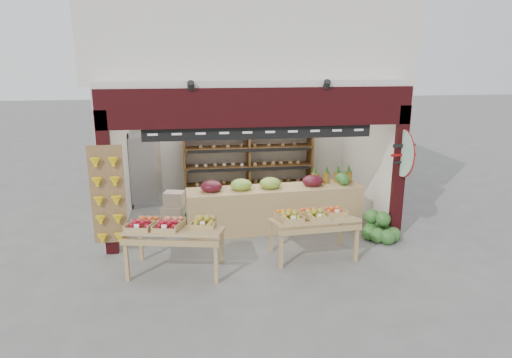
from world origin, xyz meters
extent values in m
plane|color=#60605C|center=(0.00, 0.00, 0.00)|extent=(60.00, 60.00, 0.00)
cube|color=silver|center=(0.00, 2.29, 1.50)|extent=(5.76, 0.18, 3.00)
cube|color=silver|center=(-2.79, 0.60, 1.50)|extent=(0.18, 3.38, 3.00)
cube|color=silver|center=(2.79, 0.60, 1.50)|extent=(0.18, 3.38, 3.00)
cube|color=silver|center=(0.00, 0.60, 3.06)|extent=(5.76, 3.38, 0.12)
cube|color=silver|center=(0.00, 1.70, 4.20)|extent=(6.36, 4.60, 2.40)
cube|color=black|center=(0.00, -1.05, 2.65)|extent=(5.70, 0.14, 0.70)
cube|color=black|center=(-2.75, -1.05, 1.32)|extent=(0.22, 0.14, 2.65)
cube|color=black|center=(2.75, -1.05, 1.32)|extent=(0.22, 0.14, 2.65)
cube|color=black|center=(0.00, -1.02, 2.20)|extent=(4.20, 0.05, 0.26)
cylinder|color=white|center=(0.10, -0.95, 2.45)|extent=(0.34, 0.05, 0.34)
cube|color=olive|center=(-2.73, -1.14, 1.15)|extent=(0.60, 0.04, 1.80)
cylinder|color=#AEDBBF|center=(2.75, -1.14, 1.75)|extent=(0.04, 0.90, 0.90)
cylinder|color=maroon|center=(2.75, -1.16, 1.75)|extent=(0.01, 0.92, 0.92)
cube|color=brown|center=(-1.42, 1.94, 0.85)|extent=(0.05, 0.53, 1.69)
cube|color=brown|center=(0.17, 1.94, 0.85)|extent=(0.05, 0.53, 1.69)
cube|color=brown|center=(1.75, 1.94, 0.85)|extent=(0.05, 0.53, 1.69)
cube|color=brown|center=(0.17, 1.94, 0.37)|extent=(3.18, 0.53, 0.04)
cube|color=brown|center=(0.17, 1.94, 0.85)|extent=(3.18, 0.53, 0.04)
cube|color=brown|center=(0.17, 1.94, 1.32)|extent=(3.18, 0.53, 0.04)
cube|color=brown|center=(0.17, 1.94, 1.69)|extent=(3.18, 0.53, 0.04)
cone|color=olive|center=(-1.10, 1.94, 1.83)|extent=(0.32, 0.32, 0.28)
cone|color=olive|center=(-0.26, 1.94, 1.83)|extent=(0.32, 0.32, 0.28)
cone|color=olive|center=(0.59, 1.94, 1.83)|extent=(0.32, 0.32, 0.28)
cone|color=olive|center=(1.44, 1.94, 1.83)|extent=(0.32, 0.32, 0.28)
cube|color=#B4B6BB|center=(-2.40, 1.85, 0.91)|extent=(0.86, 0.86, 1.82)
cube|color=silver|center=(-1.70, 0.37, 0.19)|extent=(0.51, 0.43, 0.39)
cube|color=silver|center=(-1.65, 0.37, 0.55)|extent=(0.47, 0.40, 0.32)
cube|color=#144B18|center=(-1.18, 0.15, 0.16)|extent=(0.49, 0.41, 0.32)
cube|color=silver|center=(-1.10, 0.54, 0.15)|extent=(0.44, 0.38, 0.30)
cube|color=tan|center=(0.44, -0.28, 0.45)|extent=(3.67, 0.92, 0.91)
ellipsoid|color=#59141E|center=(-0.87, -0.36, 1.01)|extent=(0.44, 0.40, 0.24)
ellipsoid|color=#8CB23F|center=(-0.26, -0.33, 1.01)|extent=(0.44, 0.40, 0.24)
ellipsoid|color=#8CB23F|center=(0.34, -0.29, 1.01)|extent=(0.44, 0.40, 0.24)
ellipsoid|color=#59141E|center=(1.25, -0.24, 1.01)|extent=(0.44, 0.40, 0.24)
cylinder|color=olive|center=(1.34, -0.08, 1.02)|extent=(0.15, 0.15, 0.22)
cylinder|color=olive|center=(1.59, -0.06, 1.02)|extent=(0.15, 0.15, 0.22)
cylinder|color=olive|center=(1.84, -0.05, 1.02)|extent=(0.15, 0.15, 0.22)
cylinder|color=olive|center=(2.10, -0.03, 1.02)|extent=(0.15, 0.15, 0.22)
cube|color=tan|center=(-1.54, -1.98, 0.74)|extent=(1.71, 1.16, 0.23)
cube|color=tan|center=(-2.33, -2.21, 0.32)|extent=(0.07, 0.07, 0.64)
cube|color=tan|center=(-0.90, -2.49, 0.32)|extent=(0.07, 0.07, 0.64)
cube|color=tan|center=(-2.18, -1.46, 0.32)|extent=(0.07, 0.07, 0.64)
cube|color=tan|center=(-0.76, -1.74, 0.32)|extent=(0.07, 0.07, 0.64)
cube|color=tan|center=(0.89, -1.70, 0.70)|extent=(1.54, 0.92, 0.22)
cube|color=tan|center=(0.22, -2.11, 0.30)|extent=(0.06, 0.06, 0.60)
cube|color=tan|center=(1.59, -2.02, 0.30)|extent=(0.06, 0.06, 0.60)
cube|color=tan|center=(0.18, -1.39, 0.30)|extent=(0.06, 0.06, 0.60)
cube|color=tan|center=(1.55, -1.30, 0.30)|extent=(0.06, 0.06, 0.60)
sphere|color=#1D4C19|center=(2.30, -1.28, 0.15)|extent=(0.30, 0.30, 0.30)
sphere|color=#1D4C19|center=(2.63, -1.28, 0.15)|extent=(0.30, 0.30, 0.30)
sphere|color=#1D4C19|center=(2.30, -0.96, 0.15)|extent=(0.30, 0.30, 0.30)
sphere|color=#1D4C19|center=(2.63, -0.96, 0.15)|extent=(0.30, 0.30, 0.30)
sphere|color=#1D4C19|center=(2.47, -1.12, 0.42)|extent=(0.30, 0.30, 0.30)
sphere|color=#1D4C19|center=(2.47, -1.39, 0.15)|extent=(0.30, 0.30, 0.30)
sphere|color=#1D4C19|center=(2.20, -1.12, 0.15)|extent=(0.30, 0.30, 0.30)
sphere|color=#1D4C19|center=(2.30, -0.94, 0.42)|extent=(0.30, 0.30, 0.30)
camera|label=1|loc=(-1.19, -9.16, 3.56)|focal=32.00mm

